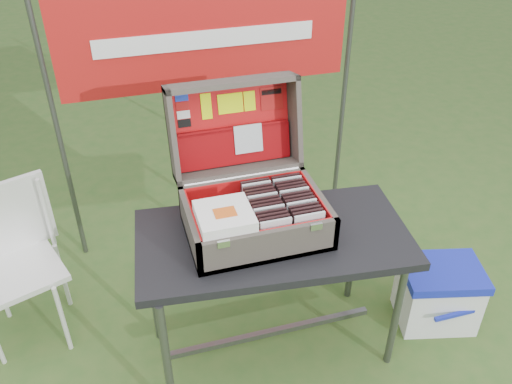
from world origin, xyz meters
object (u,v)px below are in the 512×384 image
object	(u,v)px
table	(272,296)
suitcase	(252,172)
cardboard_box	(333,243)
cooler	(438,294)
chair	(20,274)

from	to	relation	value
table	suitcase	bearing A→B (deg)	130.23
suitcase	cardboard_box	distance (m)	1.12
table	cooler	size ratio (longest dim) A/B	2.95
chair	cardboard_box	size ratio (longest dim) A/B	2.28
chair	table	bearing A→B (deg)	-41.62
suitcase	cooler	xyz separation A→B (m)	(0.99, -0.15, -0.85)
suitcase	cooler	bearing A→B (deg)	-8.77
cooler	cardboard_box	xyz separation A→B (m)	(-0.38, 0.54, 0.00)
cardboard_box	chair	bearing A→B (deg)	157.36
table	cardboard_box	world-z (taller)	table
table	cooler	distance (m)	0.94
chair	cooler	bearing A→B (deg)	-33.89
chair	suitcase	bearing A→B (deg)	-38.18
suitcase	cardboard_box	world-z (taller)	suitcase
table	cardboard_box	xyz separation A→B (m)	(0.54, 0.49, -0.19)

